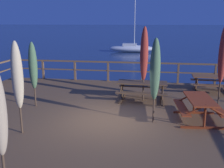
% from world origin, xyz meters
% --- Properties ---
extents(ground_plane, '(600.00, 600.00, 0.00)m').
position_xyz_m(ground_plane, '(0.00, 0.00, 0.00)').
color(ground_plane, navy).
extents(wooden_deck, '(13.23, 11.40, 0.75)m').
position_xyz_m(wooden_deck, '(0.00, 0.00, 0.38)').
color(wooden_deck, brown).
rests_on(wooden_deck, ground).
extents(railing_waterside_far, '(13.03, 0.10, 1.09)m').
position_xyz_m(railing_waterside_far, '(0.00, 5.55, 1.50)').
color(railing_waterside_far, brown).
rests_on(railing_waterside_far, wooden_deck).
extents(picnic_table_mid_left, '(1.52, 1.81, 0.78)m').
position_xyz_m(picnic_table_mid_left, '(2.95, 0.33, 1.30)').
color(picnic_table_mid_left, '#993819').
rests_on(picnic_table_mid_left, wooden_deck).
extents(picnic_table_back_left, '(2.04, 1.44, 0.78)m').
position_xyz_m(picnic_table_back_left, '(1.02, 2.34, 1.31)').
color(picnic_table_back_left, brown).
rests_on(picnic_table_back_left, wooden_deck).
extents(picnic_table_back_right, '(2.14, 1.48, 0.78)m').
position_xyz_m(picnic_table_back_right, '(4.30, 4.03, 1.31)').
color(picnic_table_back_right, brown).
rests_on(picnic_table_back_right, wooden_deck).
extents(patio_umbrella_short_front, '(0.32, 0.32, 2.67)m').
position_xyz_m(patio_umbrella_short_front, '(-2.31, -1.43, 2.45)').
color(patio_umbrella_short_front, '#4C3828').
rests_on(patio_umbrella_short_front, wooden_deck).
extents(patio_umbrella_tall_front, '(0.32, 0.32, 2.99)m').
position_xyz_m(patio_umbrella_tall_front, '(1.07, 2.31, 2.65)').
color(patio_umbrella_tall_front, '#4C3828').
rests_on(patio_umbrella_tall_front, wooden_deck).
extents(patio_umbrella_tall_mid_left, '(0.32, 0.32, 2.70)m').
position_xyz_m(patio_umbrella_tall_mid_left, '(1.48, -0.05, 2.47)').
color(patio_umbrella_tall_mid_left, '#4C3828').
rests_on(patio_umbrella_tall_mid_left, wooden_deck).
extents(patio_umbrella_short_mid, '(0.32, 0.32, 2.46)m').
position_xyz_m(patio_umbrella_short_mid, '(-2.98, 0.95, 2.31)').
color(patio_umbrella_short_mid, '#4C3828').
rests_on(patio_umbrella_short_mid, wooden_deck).
extents(patio_umbrella_tall_mid_right, '(0.32, 0.32, 3.07)m').
position_xyz_m(patio_umbrella_tall_mid_right, '(4.02, 2.25, 2.70)').
color(patio_umbrella_tall_mid_right, '#4C3828').
rests_on(patio_umbrella_tall_mid_right, wooden_deck).
extents(sailboat_distant, '(6.06, 1.93, 7.72)m').
position_xyz_m(sailboat_distant, '(-1.17, 25.92, 0.51)').
color(sailboat_distant, silver).
rests_on(sailboat_distant, ground).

